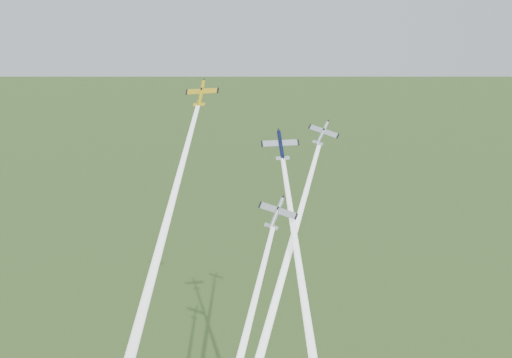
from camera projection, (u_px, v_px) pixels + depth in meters
name	position (u px, v px, depth m)	size (l,w,h in m)	color
plane_yellow	(201.00, 93.00, 144.72)	(8.14, 8.08, 1.28)	yellow
smoke_trail_yellow	(164.00, 233.00, 133.78)	(2.29, 2.29, 60.37)	white
plane_navy	(281.00, 145.00, 138.88)	(8.51, 8.45, 1.33)	#0E143E
smoke_trail_navy	(307.00, 320.00, 125.61)	(2.29, 2.29, 69.24)	white
plane_silver_right	(323.00, 133.00, 143.53)	(7.26, 7.20, 1.14)	silver
smoke_trail_silver_right	(274.00, 305.00, 131.70)	(2.29, 2.29, 73.12)	white
plane_silver_low	(277.00, 213.00, 131.26)	(8.52, 8.45, 1.33)	#B5BCC4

